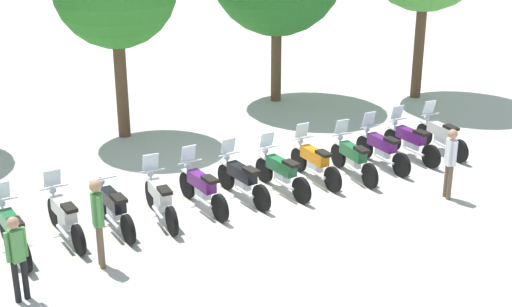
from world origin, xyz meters
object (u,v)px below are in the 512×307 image
(motorcycle_11, at_px, (441,135))
(person_2, at_px, (17,253))
(motorcycle_6, at_px, (281,172))
(motorcycle_10, at_px, (411,141))
(motorcycle_1, at_px, (64,216))
(person_1, at_px, (450,158))
(motorcycle_0, at_px, (12,231))
(motorcycle_8, at_px, (353,158))
(motorcycle_2, at_px, (114,207))
(motorcycle_7, at_px, (314,161))
(motorcycle_9, at_px, (382,148))
(person_0, at_px, (98,216))
(motorcycle_4, at_px, (202,188))
(motorcycle_3, at_px, (160,198))
(motorcycle_5, at_px, (242,179))

(motorcycle_11, distance_m, person_2, 12.06)
(motorcycle_6, bearing_deg, motorcycle_10, -91.66)
(motorcycle_1, height_order, person_2, person_2)
(motorcycle_11, bearing_deg, person_1, 145.14)
(motorcycle_0, bearing_deg, motorcycle_8, -93.59)
(motorcycle_2, distance_m, motorcycle_7, 5.30)
(motorcycle_9, bearing_deg, motorcycle_2, 91.27)
(motorcycle_0, height_order, person_2, person_2)
(motorcycle_2, height_order, person_0, person_0)
(motorcycle_7, bearing_deg, person_2, 105.57)
(motorcycle_1, xyz_separation_m, motorcycle_7, (6.21, 1.30, 0.00))
(motorcycle_8, distance_m, person_2, 8.88)
(motorcycle_4, xyz_separation_m, person_2, (-4.02, -2.79, 0.44))
(motorcycle_1, xyz_separation_m, motorcycle_2, (1.04, 0.14, -0.01))
(person_0, bearing_deg, motorcycle_6, -157.01)
(motorcycle_1, bearing_deg, motorcycle_3, -96.82)
(motorcycle_0, bearing_deg, motorcycle_6, -93.02)
(motorcycle_6, bearing_deg, motorcycle_3, 85.91)
(motorcycle_0, height_order, motorcycle_8, same)
(motorcycle_1, height_order, motorcycle_4, same)
(motorcycle_4, relative_size, motorcycle_8, 0.98)
(motorcycle_8, bearing_deg, motorcycle_11, -80.45)
(motorcycle_4, height_order, motorcycle_5, same)
(motorcycle_0, relative_size, motorcycle_10, 0.99)
(motorcycle_5, distance_m, motorcycle_9, 4.23)
(motorcycle_2, distance_m, motorcycle_5, 3.16)
(motorcycle_3, relative_size, motorcycle_4, 1.02)
(motorcycle_7, xyz_separation_m, person_0, (-5.63, -2.73, 0.57))
(motorcycle_7, bearing_deg, motorcycle_9, -91.55)
(person_1, bearing_deg, person_0, -169.44)
(person_0, bearing_deg, motorcycle_8, -162.11)
(motorcycle_2, distance_m, motorcycle_11, 9.51)
(motorcycle_5, height_order, person_0, person_0)
(motorcycle_1, bearing_deg, motorcycle_9, -93.31)
(motorcycle_4, xyz_separation_m, motorcycle_8, (4.14, 0.68, 0.00))
(motorcycle_6, bearing_deg, person_2, 101.67)
(motorcycle_11, bearing_deg, motorcycle_6, 96.92)
(person_0, xyz_separation_m, person_2, (-1.49, -0.79, -0.13))
(motorcycle_3, height_order, motorcycle_11, same)
(motorcycle_5, distance_m, motorcycle_6, 1.04)
(motorcycle_6, height_order, motorcycle_10, same)
(motorcycle_11, bearing_deg, motorcycle_10, 92.10)
(motorcycle_0, xyz_separation_m, motorcycle_8, (8.28, 1.61, 0.00))
(motorcycle_2, bearing_deg, motorcycle_1, 84.78)
(motorcycle_4, bearing_deg, motorcycle_10, -92.25)
(motorcycle_8, bearing_deg, person_1, -146.67)
(motorcycle_7, xyz_separation_m, person_1, (2.60, -2.00, 0.50))
(motorcycle_10, xyz_separation_m, motorcycle_11, (1.04, 0.14, 0.00))
(motorcycle_7, bearing_deg, motorcycle_6, 100.15)
(motorcycle_7, bearing_deg, motorcycle_11, -90.22)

